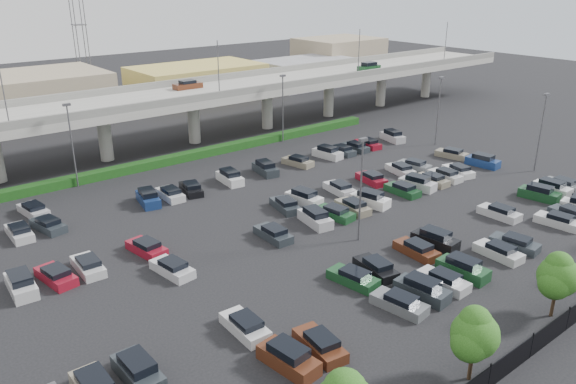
{
  "coord_description": "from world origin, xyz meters",
  "views": [
    {
      "loc": [
        -36.34,
        -42.1,
        24.12
      ],
      "look_at": [
        -0.41,
        2.42,
        2.0
      ],
      "focal_mm": 35.0,
      "sensor_mm": 36.0,
      "label": 1
    }
  ],
  "objects": [
    {
      "name": "ground",
      "position": [
        0.0,
        0.0,
        0.0
      ],
      "size": [
        280.0,
        280.0,
        0.0
      ],
      "primitive_type": "plane",
      "color": "black"
    },
    {
      "name": "comm_tower",
      "position": [
        4.0,
        74.0,
        15.61
      ],
      "size": [
        2.4,
        2.4,
        30.0
      ],
      "color": "#55545A",
      "rests_on": "ground"
    },
    {
      "name": "light_poles",
      "position": [
        -4.13,
        2.0,
        6.24
      ],
      "size": [
        66.9,
        48.38,
        10.3
      ],
      "color": "#55545A",
      "rests_on": "ground"
    },
    {
      "name": "tree_row",
      "position": [
        0.7,
        -26.53,
        3.52
      ],
      "size": [
        65.07,
        3.66,
        5.94
      ],
      "color": "#332316",
      "rests_on": "ground"
    },
    {
      "name": "fence",
      "position": [
        -0.05,
        -28.0,
        0.9
      ],
      "size": [
        70.0,
        0.1,
        2.0
      ],
      "color": "black",
      "rests_on": "ground"
    },
    {
      "name": "overpass",
      "position": [
        -0.18,
        32.0,
        6.97
      ],
      "size": [
        150.0,
        13.0,
        15.8
      ],
      "color": "gray",
      "rests_on": "ground"
    },
    {
      "name": "distant_buildings",
      "position": [
        12.38,
        61.81,
        3.74
      ],
      "size": [
        138.0,
        24.0,
        9.0
      ],
      "color": "gray",
      "rests_on": "ground"
    },
    {
      "name": "parked_cars",
      "position": [
        2.21,
        -3.63,
        0.62
      ],
      "size": [
        63.13,
        41.64,
        1.67
      ],
      "color": "black",
      "rests_on": "ground"
    },
    {
      "name": "hedge",
      "position": [
        0.0,
        25.0,
        0.55
      ],
      "size": [
        66.0,
        1.6,
        1.1
      ],
      "primitive_type": "cube",
      "color": "#153910",
      "rests_on": "ground"
    }
  ]
}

